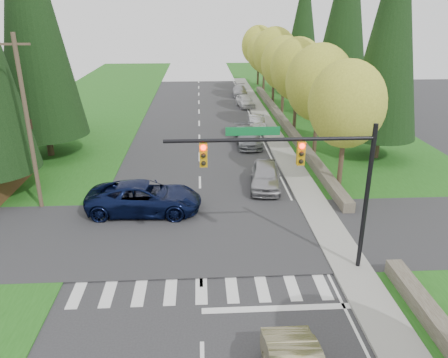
{
  "coord_description": "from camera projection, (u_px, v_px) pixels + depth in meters",
  "views": [
    {
      "loc": [
        0.09,
        -12.34,
        11.15
      ],
      "look_at": [
        1.29,
        8.91,
        2.8
      ],
      "focal_mm": 35.0,
      "sensor_mm": 36.0,
      "label": 1
    }
  ],
  "objects": [
    {
      "name": "ground",
      "position": [
        202.0,
        344.0,
        15.54
      ],
      "size": [
        120.0,
        120.0,
        0.0
      ],
      "primitive_type": "plane",
      "color": "#28282B",
      "rests_on": "ground"
    },
    {
      "name": "grass_east",
      "position": [
        363.0,
        158.0,
        34.79
      ],
      "size": [
        14.0,
        110.0,
        0.06
      ],
      "primitive_type": "cube",
      "color": "#1F5516",
      "rests_on": "ground"
    },
    {
      "name": "grass_west",
      "position": [
        30.0,
        164.0,
        33.43
      ],
      "size": [
        14.0,
        110.0,
        0.06
      ],
      "primitive_type": "cube",
      "color": "#1F5516",
      "rests_on": "ground"
    },
    {
      "name": "cross_street",
      "position": [
        201.0,
        235.0,
        22.97
      ],
      "size": [
        120.0,
        8.0,
        0.1
      ],
      "primitive_type": "cube",
      "color": "#28282B",
      "rests_on": "ground"
    },
    {
      "name": "sidewalk_east",
      "position": [
        282.0,
        151.0,
        36.32
      ],
      "size": [
        1.8,
        80.0,
        0.13
      ],
      "primitive_type": "cube",
      "color": "gray",
      "rests_on": "ground"
    },
    {
      "name": "curb_east",
      "position": [
        272.0,
        151.0,
        36.28
      ],
      "size": [
        0.2,
        80.0,
        0.13
      ],
      "primitive_type": "cube",
      "color": "gray",
      "rests_on": "ground"
    },
    {
      "name": "stone_wall_north",
      "position": [
        285.0,
        124.0,
        43.74
      ],
      "size": [
        0.7,
        40.0,
        0.7
      ],
      "primitive_type": "cube",
      "color": "#4C4438",
      "rests_on": "ground"
    },
    {
      "name": "traffic_signal",
      "position": [
        304.0,
        167.0,
        18.12
      ],
      "size": [
        8.7,
        0.37,
        6.8
      ],
      "color": "black",
      "rests_on": "ground"
    },
    {
      "name": "utility_pole",
      "position": [
        28.0,
        124.0,
        24.31
      ],
      "size": [
        1.6,
        0.24,
        10.0
      ],
      "color": "#473828",
      "rests_on": "ground"
    },
    {
      "name": "decid_tree_0",
      "position": [
        347.0,
        104.0,
        26.98
      ],
      "size": [
        4.8,
        4.8,
        8.37
      ],
      "color": "#38281C",
      "rests_on": "ground"
    },
    {
      "name": "decid_tree_1",
      "position": [
        319.0,
        83.0,
        33.42
      ],
      "size": [
        5.2,
        5.2,
        8.8
      ],
      "color": "#38281C",
      "rests_on": "ground"
    },
    {
      "name": "decid_tree_2",
      "position": [
        298.0,
        69.0,
        39.87
      ],
      "size": [
        5.0,
        5.0,
        8.82
      ],
      "color": "#38281C",
      "rests_on": "ground"
    },
    {
      "name": "decid_tree_3",
      "position": [
        284.0,
        63.0,
        46.48
      ],
      "size": [
        5.0,
        5.0,
        8.55
      ],
      "color": "#38281C",
      "rests_on": "ground"
    },
    {
      "name": "decid_tree_4",
      "position": [
        275.0,
        53.0,
        52.84
      ],
      "size": [
        5.4,
        5.4,
        9.18
      ],
      "color": "#38281C",
      "rests_on": "ground"
    },
    {
      "name": "decid_tree_5",
      "position": [
        265.0,
        52.0,
        59.53
      ],
      "size": [
        4.8,
        4.8,
        8.3
      ],
      "color": "#38281C",
      "rests_on": "ground"
    },
    {
      "name": "decid_tree_6",
      "position": [
        259.0,
        46.0,
        65.92
      ],
      "size": [
        5.2,
        5.2,
        8.86
      ],
      "color": "#38281C",
      "rests_on": "ground"
    },
    {
      "name": "conifer_w_c",
      "position": [
        29.0,
        6.0,
        31.23
      ],
      "size": [
        6.46,
        6.46,
        20.8
      ],
      "color": "#38281C",
      "rests_on": "ground"
    },
    {
      "name": "conifer_w_e",
      "position": [
        32.0,
        19.0,
        37.07
      ],
      "size": [
        5.78,
        5.78,
        18.8
      ],
      "color": "#38281C",
      "rests_on": "ground"
    },
    {
      "name": "conifer_e_a",
      "position": [
        392.0,
        28.0,
        31.28
      ],
      "size": [
        5.44,
        5.44,
        17.8
      ],
      "color": "#38281C",
      "rests_on": "ground"
    },
    {
      "name": "conifer_e_b",
      "position": [
        346.0,
        12.0,
        43.98
      ],
      "size": [
        6.12,
        6.12,
        19.8
      ],
      "color": "#38281C",
      "rests_on": "ground"
    },
    {
      "name": "conifer_e_c",
      "position": [
        304.0,
        23.0,
        57.49
      ],
      "size": [
        5.1,
        5.1,
        16.8
      ],
      "color": "#38281C",
      "rests_on": "ground"
    },
    {
      "name": "suv_navy",
      "position": [
        145.0,
        198.0,
        25.26
      ],
      "size": [
        6.7,
        3.35,
        1.82
      ],
      "primitive_type": "imported",
      "rotation": [
        0.0,
        0.0,
        1.52
      ],
      "color": "black",
      "rests_on": "ground"
    },
    {
      "name": "parked_car_a",
      "position": [
        266.0,
        176.0,
        28.85
      ],
      "size": [
        2.59,
        5.07,
        1.65
      ],
      "primitive_type": "imported",
      "rotation": [
        0.0,
        0.0,
        -0.14
      ],
      "color": "#A1A0A5",
      "rests_on": "ground"
    },
    {
      "name": "parked_car_b",
      "position": [
        248.0,
        137.0,
        37.86
      ],
      "size": [
        2.25,
        5.16,
        1.48
      ],
      "primitive_type": "imported",
      "rotation": [
        0.0,
        0.0,
        0.04
      ],
      "color": "gray",
      "rests_on": "ground"
    },
    {
      "name": "parked_car_c",
      "position": [
        257.0,
        123.0,
        42.53
      ],
      "size": [
        1.6,
        4.29,
        1.4
      ],
      "primitive_type": "imported",
      "rotation": [
        0.0,
        0.0,
        -0.03
      ],
      "color": "#B0B1B5",
      "rests_on": "ground"
    },
    {
      "name": "parked_car_d",
      "position": [
        245.0,
        101.0,
        52.5
      ],
      "size": [
        2.28,
        4.5,
        1.47
      ],
      "primitive_type": "imported",
      "rotation": [
        0.0,
        0.0,
        0.13
      ],
      "color": "silver",
      "rests_on": "ground"
    },
    {
      "name": "parked_car_e",
      "position": [
        240.0,
        91.0,
        59.43
      ],
      "size": [
        2.05,
        4.68,
        1.34
      ],
      "primitive_type": "imported",
      "rotation": [
        0.0,
        0.0,
        -0.04
      ],
      "color": "#ACACB1",
      "rests_on": "ground"
    }
  ]
}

